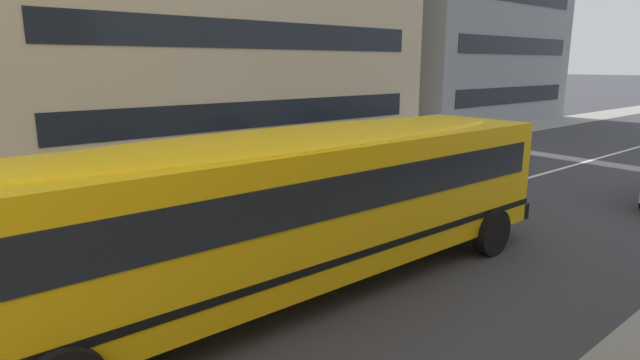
{
  "coord_description": "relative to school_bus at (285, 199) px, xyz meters",
  "views": [
    {
      "loc": [
        -4.27,
        -8.76,
        3.97
      ],
      "look_at": [
        2.38,
        -0.98,
        1.65
      ],
      "focal_mm": 28.86,
      "sensor_mm": 36.0,
      "label": 1
    }
  ],
  "objects": [
    {
      "name": "sidewalk_far",
      "position": [
        -0.76,
        9.7,
        -1.72
      ],
      "size": [
        120.0,
        3.0,
        0.01
      ],
      "primitive_type": "cube",
      "color": "gray",
      "rests_on": "ground_plane"
    },
    {
      "name": "ground_plane",
      "position": [
        -0.76,
        1.95,
        -1.72
      ],
      "size": [
        400.0,
        400.0,
        0.0
      ],
      "primitive_type": "plane",
      "color": "#38383D"
    },
    {
      "name": "parked_car_teal_near_corner",
      "position": [
        13.66,
        6.77,
        -0.88
      ],
      "size": [
        3.92,
        1.92,
        1.64
      ],
      "rotation": [
        0.0,
        0.0,
        -0.01
      ],
      "color": "#195B66",
      "rests_on": "ground_plane"
    },
    {
      "name": "lane_centreline",
      "position": [
        -0.76,
        1.95,
        -1.72
      ],
      "size": [
        110.0,
        0.16,
        0.01
      ],
      "primitive_type": "cube",
      "color": "silver",
      "rests_on": "ground_plane"
    },
    {
      "name": "parked_car_grey_beside_sign",
      "position": [
        7.6,
        7.02,
        -0.88
      ],
      "size": [
        3.95,
        1.97,
        1.64
      ],
      "rotation": [
        0.0,
        0.0,
        0.03
      ],
      "color": "gray",
      "rests_on": "ground_plane"
    },
    {
      "name": "school_bus",
      "position": [
        0.0,
        0.0,
        0.0
      ],
      "size": [
        12.98,
        3.15,
        2.9
      ],
      "rotation": [
        0.0,
        0.0,
        3.13
      ],
      "color": "yellow",
      "rests_on": "ground_plane"
    }
  ]
}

